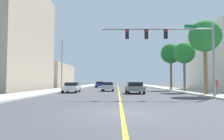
# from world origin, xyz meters

# --- Properties ---
(ground) EXTENTS (192.00, 192.00, 0.00)m
(ground) POSITION_xyz_m (0.00, 42.00, 0.00)
(ground) COLOR #47474C
(sidewalk_left) EXTENTS (3.91, 168.00, 0.15)m
(sidewalk_left) POSITION_xyz_m (-9.89, 42.00, 0.07)
(sidewalk_left) COLOR beige
(sidewalk_left) RESTS_ON ground
(sidewalk_right) EXTENTS (3.91, 168.00, 0.15)m
(sidewalk_right) POSITION_xyz_m (9.89, 42.00, 0.07)
(sidewalk_right) COLOR #B2ADA3
(sidewalk_right) RESTS_ON ground
(lane_marking_center) EXTENTS (0.16, 144.00, 0.01)m
(lane_marking_center) POSITION_xyz_m (0.00, 42.00, 0.00)
(lane_marking_center) COLOR yellow
(lane_marking_center) RESTS_ON ground
(building_left_far) EXTENTS (13.06, 18.31, 6.06)m
(building_left_far) POSITION_xyz_m (-20.16, 46.51, 3.03)
(building_left_far) COLOR tan
(building_left_far) RESTS_ON ground
(traffic_signal_mast) EXTENTS (9.99, 0.36, 6.45)m
(traffic_signal_mast) POSITION_xyz_m (5.00, 9.01, 4.97)
(traffic_signal_mast) COLOR gray
(traffic_signal_mast) RESTS_ON sidewalk_right
(street_lamp) EXTENTS (0.56, 0.28, 7.74)m
(street_lamp) POSITION_xyz_m (-8.44, 21.25, 4.44)
(street_lamp) COLOR gray
(street_lamp) RESTS_ON sidewalk_left
(palm_near) EXTENTS (3.35, 3.35, 7.79)m
(palm_near) POSITION_xyz_m (9.07, 12.53, 6.20)
(palm_near) COLOR brown
(palm_near) RESTS_ON sidewalk_right
(palm_mid) EXTENTS (2.86, 2.86, 6.56)m
(palm_mid) POSITION_xyz_m (8.75, 18.55, 5.22)
(palm_mid) COLOR brown
(palm_mid) RESTS_ON sidewalk_right
(palm_far) EXTENTS (3.23, 3.23, 7.46)m
(palm_far) POSITION_xyz_m (8.50, 24.58, 5.92)
(palm_far) COLOR brown
(palm_far) RESTS_ON sidewalk_right
(car_white) EXTENTS (1.97, 4.01, 1.33)m
(car_white) POSITION_xyz_m (-6.19, 17.75, 0.69)
(car_white) COLOR white
(car_white) RESTS_ON ground
(car_blue) EXTENTS (1.79, 3.96, 1.42)m
(car_blue) POSITION_xyz_m (-4.40, 40.67, 0.74)
(car_blue) COLOR #1E389E
(car_blue) RESTS_ON ground
(car_silver) EXTENTS (1.75, 3.90, 1.35)m
(car_silver) POSITION_xyz_m (-1.60, 22.04, 0.70)
(car_silver) COLOR #BCBCC1
(car_silver) RESTS_ON ground
(car_gray) EXTENTS (2.14, 4.26, 1.37)m
(car_gray) POSITION_xyz_m (1.87, 15.74, 0.71)
(car_gray) COLOR slate
(car_gray) RESTS_ON ground
(pedestrian) EXTENTS (0.38, 0.38, 1.63)m
(pedestrian) POSITION_xyz_m (9.70, 11.61, 0.96)
(pedestrian) COLOR #726651
(pedestrian) RESTS_ON sidewalk_right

